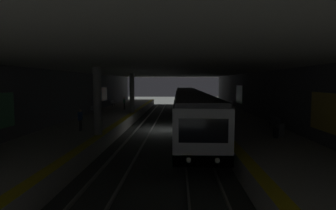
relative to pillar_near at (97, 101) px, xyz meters
name	(u,v)px	position (x,y,z in m)	size (l,w,h in m)	color
ground_plane	(167,130)	(8.14, -4.35, -3.33)	(120.00, 120.00, 0.00)	#383A38
track_left	(190,129)	(8.14, -6.55, -3.25)	(60.00, 1.53, 0.16)	gray
track_right	(144,129)	(8.14, -2.15, -3.25)	(60.00, 1.53, 0.16)	gray
platform_left	(236,125)	(8.14, -10.90, -2.80)	(60.00, 5.30, 1.06)	#B7B2A8
platform_right	(100,124)	(8.14, 2.20, -2.80)	(60.00, 5.30, 1.06)	#B7B2A8
wall_left	(267,101)	(8.14, -13.80, -0.52)	(60.00, 0.56, 5.60)	#56565B
wall_right	(70,101)	(8.13, 5.10, -0.52)	(60.00, 0.56, 5.60)	#56565B
ceiling_slab	(167,69)	(8.14, -4.35, 2.47)	(60.00, 19.40, 0.40)	#ADAAA3
pillar_near	(97,101)	(0.00, 0.00, 0.00)	(0.56, 0.56, 4.55)	gray
pillar_far	(132,93)	(13.89, 0.00, 0.00)	(0.56, 0.56, 4.55)	gray
metro_train	(189,106)	(11.92, -6.55, -1.30)	(35.66, 2.83, 3.49)	silver
bench_left_near	(274,121)	(3.41, -12.88, -1.75)	(1.70, 0.47, 0.86)	#262628
bench_left_mid	(231,103)	(21.16, -12.88, -1.75)	(1.70, 0.47, 0.86)	#262628
bench_right_near	(94,109)	(12.85, 4.18, -1.75)	(1.70, 0.47, 0.86)	#262628
bench_right_mid	(113,103)	(21.92, 4.18, -1.75)	(1.70, 0.47, 0.86)	#262628
person_waiting_near	(124,103)	(17.18, 1.56, -1.40)	(0.60, 0.22, 1.62)	#2D2D2D
person_walking_mid	(80,119)	(1.49, 1.73, -1.42)	(0.60, 0.22, 1.59)	#424242
suitcase_rolling	(276,133)	(-0.59, -11.65, -1.97)	(0.35, 0.24, 0.91)	black
trash_bin	(281,130)	(-0.07, -12.15, -1.85)	(0.44, 0.44, 0.85)	#595B5E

